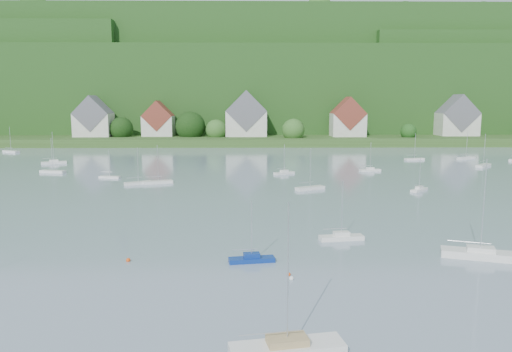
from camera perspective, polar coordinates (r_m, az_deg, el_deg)
The scene contains 15 objects.
far_shore_strip at distance 210.62m, azimuth -2.47°, elevation 4.42°, with size 600.00×60.00×3.00m, color #2E4A1C.
forested_ridge at distance 278.67m, azimuth -2.03°, elevation 9.85°, with size 620.00×181.22×69.89m.
village_building_0 at distance 206.26m, azimuth -18.13°, elevation 6.15°, with size 14.00×10.40×16.00m.
village_building_1 at distance 202.33m, azimuth -11.14°, elevation 6.16°, with size 12.00×9.36×14.00m.
village_building_2 at distance 198.10m, azimuth -1.12°, elevation 6.70°, with size 16.00×11.44×18.00m.
village_building_3 at distance 200.02m, azimuth 10.48°, elevation 6.34°, with size 13.00×10.40×15.50m.
village_building_4 at distance 217.15m, azimuth 22.06°, elevation 6.07°, with size 15.00×10.40×16.50m.
near_sailboat_1 at distance 53.23m, azimuth -0.50°, elevation -9.43°, with size 5.01×2.07×6.56m.
near_sailboat_2 at distance 35.30m, azimuth 3.59°, elevation -19.04°, with size 8.02×3.55×10.46m.
near_sailboat_3 at distance 62.20m, azimuth 9.76°, elevation -6.86°, with size 5.58×2.24×7.33m.
near_sailboat_4 at distance 59.58m, azimuth 24.33°, elevation -8.11°, with size 8.33×4.66×10.85m.
mooring_buoy_1 at distance 48.50m, azimuth 4.09°, elevation -11.78°, with size 0.46×0.46×0.46m, color white.
mooring_buoy_2 at distance 49.57m, azimuth 3.78°, elevation -11.31°, with size 0.38×0.38×0.38m, color #E6490E.
mooring_buoy_3 at distance 55.23m, azimuth -14.43°, elevation -9.46°, with size 0.47×0.47×0.47m, color #E6490E.
far_sailboat_cluster at distance 128.20m, azimuth 2.21°, elevation 1.21°, with size 189.42×77.02×8.71m.
Camera 1 is at (5.71, -9.98, 16.88)m, focal length 34.88 mm.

